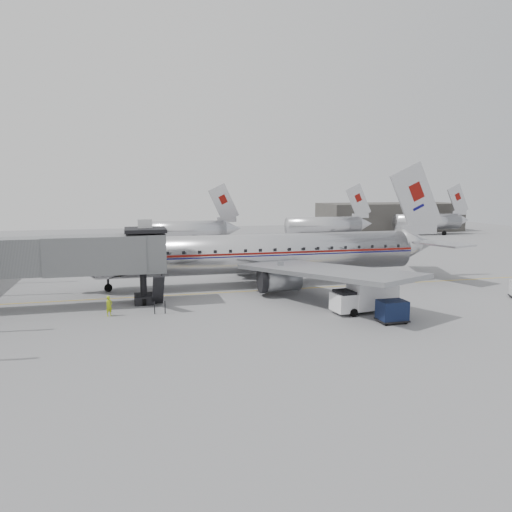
{
  "coord_description": "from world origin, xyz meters",
  "views": [
    {
      "loc": [
        -10.24,
        -38.93,
        9.96
      ],
      "look_at": [
        1.4,
        6.95,
        3.2
      ],
      "focal_mm": 35.0,
      "sensor_mm": 36.0,
      "label": 1
    }
  ],
  "objects_px": {
    "service_van": "(365,296)",
    "ramp_worker": "(109,306)",
    "baggage_cart_navy": "(392,311)",
    "airliner": "(267,253)"
  },
  "relations": [
    {
      "from": "baggage_cart_navy",
      "to": "ramp_worker",
      "type": "height_order",
      "value": "baggage_cart_navy"
    },
    {
      "from": "service_van",
      "to": "ramp_worker",
      "type": "height_order",
      "value": "service_van"
    },
    {
      "from": "baggage_cart_navy",
      "to": "airliner",
      "type": "bearing_deg",
      "value": 106.42
    },
    {
      "from": "service_van",
      "to": "ramp_worker",
      "type": "relative_size",
      "value": 3.4
    },
    {
      "from": "airliner",
      "to": "baggage_cart_navy",
      "type": "relative_size",
      "value": 18.73
    },
    {
      "from": "airliner",
      "to": "ramp_worker",
      "type": "distance_m",
      "value": 17.78
    },
    {
      "from": "airliner",
      "to": "ramp_worker",
      "type": "xyz_separation_m",
      "value": [
        -15.09,
        -9.1,
        -2.36
      ]
    },
    {
      "from": "service_van",
      "to": "baggage_cart_navy",
      "type": "xyz_separation_m",
      "value": [
        0.57,
        -3.23,
        -0.4
      ]
    },
    {
      "from": "baggage_cart_navy",
      "to": "ramp_worker",
      "type": "bearing_deg",
      "value": 160.0
    },
    {
      "from": "airliner",
      "to": "service_van",
      "type": "xyz_separation_m",
      "value": [
        4.41,
        -12.86,
        -1.87
      ]
    }
  ]
}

